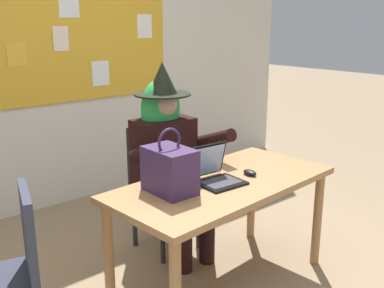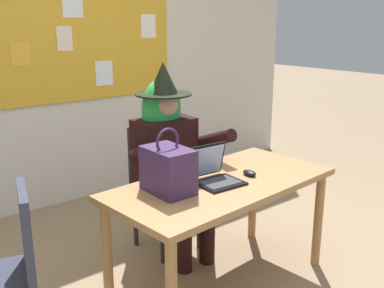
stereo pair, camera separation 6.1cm
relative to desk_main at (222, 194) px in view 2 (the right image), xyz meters
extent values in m
cube|color=silver|center=(-0.21, 1.99, 0.82)|extent=(5.81, 0.10, 2.89)
cube|color=gold|center=(-0.21, 1.93, 0.93)|extent=(2.40, 0.02, 1.20)
cube|color=gold|center=(-0.50, 1.91, 0.77)|extent=(0.16, 0.01, 0.19)
cube|color=white|center=(0.77, 1.91, 0.98)|extent=(0.17, 0.01, 0.23)
cube|color=white|center=(-0.02, 1.91, 1.18)|extent=(0.19, 0.01, 0.24)
cube|color=#F4E0C6|center=(-0.11, 1.91, 0.88)|extent=(0.15, 0.01, 0.21)
cube|color=white|center=(0.26, 1.91, 0.56)|extent=(0.18, 0.01, 0.23)
cube|color=#A37547|center=(0.00, 0.00, 0.07)|extent=(1.49, 0.79, 0.04)
cylinder|color=#A37547|center=(0.68, -0.24, -0.29)|extent=(0.06, 0.06, 0.67)
cylinder|color=#A37547|center=(-0.68, 0.24, -0.29)|extent=(0.06, 0.06, 0.67)
cylinder|color=#A37547|center=(0.64, 0.33, -0.29)|extent=(0.06, 0.06, 0.67)
cube|color=black|center=(0.03, 0.63, -0.17)|extent=(0.43, 0.43, 0.04)
cube|color=black|center=(0.02, 0.82, 0.07)|extent=(0.38, 0.05, 0.45)
cylinder|color=#262628|center=(0.20, 0.46, -0.41)|extent=(0.04, 0.04, 0.43)
cylinder|color=#262628|center=(-0.14, 0.45, -0.41)|extent=(0.04, 0.04, 0.43)
cylinder|color=#262628|center=(0.19, 0.80, -0.41)|extent=(0.04, 0.04, 0.43)
cylinder|color=#262628|center=(-0.14, 0.79, -0.41)|extent=(0.04, 0.04, 0.43)
cylinder|color=black|center=(0.11, 0.27, -0.39)|extent=(0.11, 0.11, 0.47)
cylinder|color=black|center=(-0.09, 0.27, -0.39)|extent=(0.11, 0.11, 0.47)
cylinder|color=black|center=(0.12, 0.43, -0.12)|extent=(0.17, 0.43, 0.15)
cylinder|color=black|center=(-0.08, 0.44, -0.12)|extent=(0.17, 0.43, 0.15)
cube|color=black|center=(0.03, 0.65, 0.11)|extent=(0.43, 0.28, 0.52)
cylinder|color=black|center=(0.27, 0.41, 0.22)|extent=(0.11, 0.47, 0.24)
cylinder|color=black|center=(-0.23, 0.43, 0.22)|extent=(0.11, 0.47, 0.24)
sphere|color=#D1A889|center=(0.03, 0.65, 0.47)|extent=(0.20, 0.20, 0.20)
ellipsoid|color=green|center=(0.03, 0.68, 0.43)|extent=(0.31, 0.23, 0.44)
cylinder|color=black|center=(0.03, 0.65, 0.54)|extent=(0.40, 0.40, 0.01)
cone|color=black|center=(0.03, 0.65, 0.65)|extent=(0.21, 0.21, 0.22)
cube|color=black|center=(-0.05, -0.03, 0.10)|extent=(0.28, 0.23, 0.01)
cube|color=#333338|center=(-0.05, -0.03, 0.10)|extent=(0.23, 0.17, 0.00)
cube|color=black|center=(-0.04, 0.10, 0.21)|extent=(0.27, 0.07, 0.21)
cube|color=#99B7E0|center=(-0.04, 0.09, 0.21)|extent=(0.23, 0.06, 0.19)
ellipsoid|color=black|center=(0.20, -0.04, 0.11)|extent=(0.07, 0.11, 0.03)
cube|color=#38234C|center=(-0.36, 0.06, 0.22)|extent=(0.20, 0.30, 0.26)
torus|color=#38234C|center=(-0.36, 0.06, 0.39)|extent=(0.16, 0.02, 0.16)
cube|color=#2D3347|center=(-1.15, 0.17, 0.04)|extent=(0.14, 0.37, 0.45)
camera|label=1|loc=(-1.83, -1.85, 1.04)|focal=42.13mm
camera|label=2|loc=(-1.78, -1.89, 1.04)|focal=42.13mm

